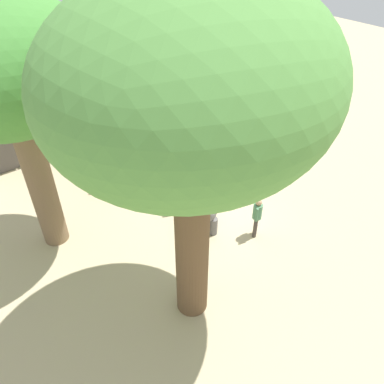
{
  "coord_description": "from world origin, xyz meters",
  "views": [
    {
      "loc": [
        -7.23,
        -8.02,
        9.61
      ],
      "look_at": [
        -0.27,
        0.96,
        0.8
      ],
      "focal_mm": 35.52,
      "sensor_mm": 36.0,
      "label": 1
    }
  ],
  "objects_px": {
    "wooden_bench": "(220,157)",
    "market_stall_orange": "(53,124)",
    "market_stall_green": "(103,109)",
    "elephant": "(202,200)",
    "market_stall_teal": "(146,96)",
    "person_handler": "(257,215)",
    "picnic_table_near": "(112,171)",
    "shade_tree_secondary": "(7,72)",
    "shade_tree_main": "(192,91)"
  },
  "relations": [
    {
      "from": "shade_tree_secondary",
      "to": "market_stall_teal",
      "type": "distance_m",
      "value": 11.12
    },
    {
      "from": "market_stall_teal",
      "to": "market_stall_green",
      "type": "bearing_deg",
      "value": 180.0
    },
    {
      "from": "shade_tree_main",
      "to": "shade_tree_secondary",
      "type": "distance_m",
      "value": 5.62
    },
    {
      "from": "market_stall_green",
      "to": "person_handler",
      "type": "bearing_deg",
      "value": -87.27
    },
    {
      "from": "elephant",
      "to": "market_stall_teal",
      "type": "relative_size",
      "value": 0.92
    },
    {
      "from": "person_handler",
      "to": "market_stall_green",
      "type": "relative_size",
      "value": 0.64
    },
    {
      "from": "shade_tree_main",
      "to": "picnic_table_near",
      "type": "xyz_separation_m",
      "value": [
        1.1,
        6.9,
        -6.1
      ]
    },
    {
      "from": "market_stall_green",
      "to": "wooden_bench",
      "type": "bearing_deg",
      "value": -68.71
    },
    {
      "from": "person_handler",
      "to": "market_stall_green",
      "type": "xyz_separation_m",
      "value": [
        -0.5,
        10.46,
        0.19
      ]
    },
    {
      "from": "person_handler",
      "to": "picnic_table_near",
      "type": "height_order",
      "value": "person_handler"
    },
    {
      "from": "shade_tree_secondary",
      "to": "market_stall_green",
      "type": "height_order",
      "value": "shade_tree_secondary"
    },
    {
      "from": "shade_tree_main",
      "to": "wooden_bench",
      "type": "height_order",
      "value": "shade_tree_main"
    },
    {
      "from": "shade_tree_main",
      "to": "picnic_table_near",
      "type": "height_order",
      "value": "shade_tree_main"
    },
    {
      "from": "shade_tree_secondary",
      "to": "picnic_table_near",
      "type": "distance_m",
      "value": 6.56
    },
    {
      "from": "elephant",
      "to": "shade_tree_main",
      "type": "height_order",
      "value": "shade_tree_main"
    },
    {
      "from": "shade_tree_secondary",
      "to": "elephant",
      "type": "bearing_deg",
      "value": -28.03
    },
    {
      "from": "elephant",
      "to": "shade_tree_secondary",
      "type": "bearing_deg",
      "value": 86.91
    },
    {
      "from": "market_stall_orange",
      "to": "market_stall_teal",
      "type": "height_order",
      "value": "same"
    },
    {
      "from": "market_stall_green",
      "to": "market_stall_orange",
      "type": "bearing_deg",
      "value": 180.0
    },
    {
      "from": "picnic_table_near",
      "to": "person_handler",
      "type": "bearing_deg",
      "value": -120.76
    },
    {
      "from": "person_handler",
      "to": "shade_tree_main",
      "type": "relative_size",
      "value": 0.18
    },
    {
      "from": "wooden_bench",
      "to": "picnic_table_near",
      "type": "height_order",
      "value": "wooden_bench"
    },
    {
      "from": "shade_tree_secondary",
      "to": "shade_tree_main",
      "type": "bearing_deg",
      "value": -67.91
    },
    {
      "from": "shade_tree_main",
      "to": "person_handler",
      "type": "bearing_deg",
      "value": 14.97
    },
    {
      "from": "shade_tree_secondary",
      "to": "wooden_bench",
      "type": "xyz_separation_m",
      "value": [
        7.64,
        -0.06,
        -5.57
      ]
    },
    {
      "from": "wooden_bench",
      "to": "picnic_table_near",
      "type": "xyz_separation_m",
      "value": [
        -4.44,
        1.79,
        0.12
      ]
    },
    {
      "from": "shade_tree_secondary",
      "to": "market_stall_orange",
      "type": "relative_size",
      "value": 3.18
    },
    {
      "from": "person_handler",
      "to": "picnic_table_near",
      "type": "xyz_separation_m",
      "value": [
        -2.49,
        5.94,
        -0.36
      ]
    },
    {
      "from": "picnic_table_near",
      "to": "market_stall_green",
      "type": "relative_size",
      "value": 0.83
    },
    {
      "from": "market_stall_green",
      "to": "market_stall_teal",
      "type": "bearing_deg",
      "value": 0.0
    },
    {
      "from": "elephant",
      "to": "wooden_bench",
      "type": "bearing_deg",
      "value": -26.13
    },
    {
      "from": "shade_tree_main",
      "to": "market_stall_orange",
      "type": "xyz_separation_m",
      "value": [
        0.49,
        11.42,
        -5.55
      ]
    },
    {
      "from": "shade_tree_main",
      "to": "shade_tree_secondary",
      "type": "xyz_separation_m",
      "value": [
        -2.1,
        5.17,
        -0.65
      ]
    },
    {
      "from": "picnic_table_near",
      "to": "market_stall_teal",
      "type": "xyz_separation_m",
      "value": [
        4.59,
        4.52,
        0.55
      ]
    },
    {
      "from": "market_stall_orange",
      "to": "market_stall_teal",
      "type": "distance_m",
      "value": 5.2
    },
    {
      "from": "person_handler",
      "to": "market_stall_teal",
      "type": "distance_m",
      "value": 10.67
    },
    {
      "from": "wooden_bench",
      "to": "market_stall_orange",
      "type": "relative_size",
      "value": 0.58
    },
    {
      "from": "elephant",
      "to": "market_stall_green",
      "type": "bearing_deg",
      "value": 21.43
    },
    {
      "from": "elephant",
      "to": "market_stall_teal",
      "type": "bearing_deg",
      "value": 5.18
    },
    {
      "from": "picnic_table_near",
      "to": "market_stall_teal",
      "type": "relative_size",
      "value": 0.83
    },
    {
      "from": "picnic_table_near",
      "to": "market_stall_teal",
      "type": "height_order",
      "value": "market_stall_teal"
    },
    {
      "from": "elephant",
      "to": "wooden_bench",
      "type": "height_order",
      "value": "elephant"
    },
    {
      "from": "wooden_bench",
      "to": "market_stall_green",
      "type": "distance_m",
      "value": 6.8
    },
    {
      "from": "picnic_table_near",
      "to": "market_stall_orange",
      "type": "bearing_deg",
      "value": 44.26
    },
    {
      "from": "shade_tree_main",
      "to": "market_stall_orange",
      "type": "relative_size",
      "value": 3.55
    },
    {
      "from": "market_stall_orange",
      "to": "market_stall_green",
      "type": "xyz_separation_m",
      "value": [
        2.6,
        0.0,
        0.0
      ]
    },
    {
      "from": "wooden_bench",
      "to": "market_stall_teal",
      "type": "bearing_deg",
      "value": -76.24
    },
    {
      "from": "person_handler",
      "to": "shade_tree_main",
      "type": "height_order",
      "value": "shade_tree_main"
    },
    {
      "from": "market_stall_orange",
      "to": "market_stall_teal",
      "type": "xyz_separation_m",
      "value": [
        5.2,
        0.0,
        0.0
      ]
    },
    {
      "from": "wooden_bench",
      "to": "market_stall_orange",
      "type": "distance_m",
      "value": 8.11
    }
  ]
}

